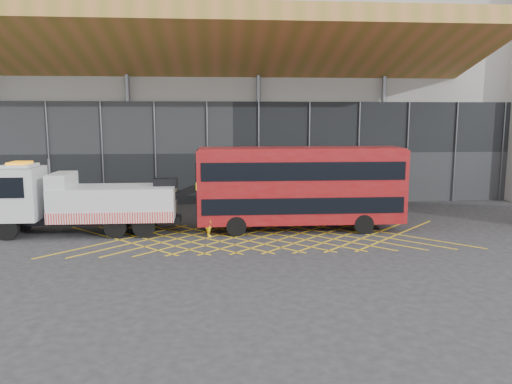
{
  "coord_description": "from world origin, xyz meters",
  "views": [
    {
      "loc": [
        0.61,
        -27.74,
        6.83
      ],
      "look_at": [
        3.0,
        1.5,
        2.4
      ],
      "focal_mm": 35.0,
      "sensor_mm": 36.0,
      "label": 1
    }
  ],
  "objects": [
    {
      "name": "ground_plane",
      "position": [
        0.0,
        0.0,
        0.0
      ],
      "size": [
        120.0,
        120.0,
        0.0
      ],
      "primitive_type": "plane",
      "color": "#242426"
    },
    {
      "name": "bus_towed",
      "position": [
        5.68,
        1.65,
        2.79
      ],
      "size": [
        12.37,
        2.97,
        5.02
      ],
      "rotation": [
        0.0,
        0.0,
        -0.01
      ],
      "color": "maroon",
      "rests_on": "ground_plane"
    },
    {
      "name": "worker",
      "position": [
        0.19,
        0.5,
        0.86
      ],
      "size": [
        0.56,
        0.71,
        1.73
      ],
      "primitive_type": "imported",
      "rotation": [
        0.0,
        0.0,
        1.83
      ],
      "color": "yellow",
      "rests_on": "ground_plane"
    },
    {
      "name": "recovery_truck",
      "position": [
        -7.41,
        1.73,
        2.01
      ],
      "size": [
        12.45,
        3.06,
        4.35
      ],
      "rotation": [
        0.0,
        0.0,
        -0.01
      ],
      "color": "black",
      "rests_on": "ground_plane"
    },
    {
      "name": "construction_building",
      "position": [
        1.92,
        18.4,
        8.98
      ],
      "size": [
        55.0,
        23.97,
        18.0
      ],
      "color": "gray",
      "rests_on": "ground_plane"
    },
    {
      "name": "road_markings",
      "position": [
        3.2,
        0.0,
        0.01
      ],
      "size": [
        23.16,
        7.16,
        0.01
      ],
      "color": "yellow",
      "rests_on": "ground_plane"
    }
  ]
}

